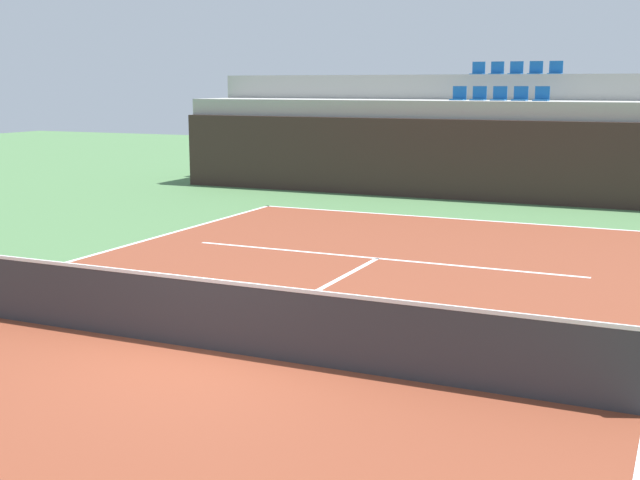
% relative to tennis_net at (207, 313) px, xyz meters
% --- Properties ---
extents(ground_plane, '(80.00, 80.00, 0.00)m').
position_rel_tennis_net_xyz_m(ground_plane, '(0.00, 0.00, -0.51)').
color(ground_plane, '#477042').
extents(court_surface, '(11.00, 24.00, 0.01)m').
position_rel_tennis_net_xyz_m(court_surface, '(0.00, 0.00, -0.50)').
color(court_surface, brown).
rests_on(court_surface, ground_plane).
extents(baseline_far, '(11.00, 0.10, 0.00)m').
position_rel_tennis_net_xyz_m(baseline_far, '(0.00, 11.95, -0.50)').
color(baseline_far, white).
rests_on(baseline_far, court_surface).
extents(service_line_far, '(8.26, 0.10, 0.00)m').
position_rel_tennis_net_xyz_m(service_line_far, '(0.00, 6.40, -0.50)').
color(service_line_far, white).
rests_on(service_line_far, court_surface).
extents(centre_service_line, '(0.10, 6.40, 0.00)m').
position_rel_tennis_net_xyz_m(centre_service_line, '(0.00, 3.20, -0.50)').
color(centre_service_line, white).
rests_on(centre_service_line, court_surface).
extents(back_wall, '(20.79, 0.30, 2.43)m').
position_rel_tennis_net_xyz_m(back_wall, '(0.00, 15.65, 0.71)').
color(back_wall, '#33231E').
rests_on(back_wall, ground_plane).
extents(stands_tier_lower, '(20.79, 2.40, 2.97)m').
position_rel_tennis_net_xyz_m(stands_tier_lower, '(0.00, 17.00, 0.98)').
color(stands_tier_lower, '#9E9E99').
rests_on(stands_tier_lower, ground_plane).
extents(stands_tier_upper, '(20.79, 2.40, 3.79)m').
position_rel_tennis_net_xyz_m(stands_tier_upper, '(0.00, 19.40, 1.38)').
color(stands_tier_upper, '#9E9E99').
rests_on(stands_tier_upper, ground_plane).
extents(seating_row_lower, '(3.02, 0.44, 0.44)m').
position_rel_tennis_net_xyz_m(seating_row_lower, '(-0.00, 17.09, 2.59)').
color(seating_row_lower, '#145193').
rests_on(seating_row_lower, stands_tier_lower).
extents(seating_row_upper, '(3.02, 0.44, 0.44)m').
position_rel_tennis_net_xyz_m(seating_row_upper, '(-0.00, 19.49, 3.40)').
color(seating_row_upper, '#145193').
rests_on(seating_row_upper, stands_tier_upper).
extents(tennis_net, '(11.08, 0.08, 1.07)m').
position_rel_tennis_net_xyz_m(tennis_net, '(0.00, 0.00, 0.00)').
color(tennis_net, black).
rests_on(tennis_net, court_surface).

